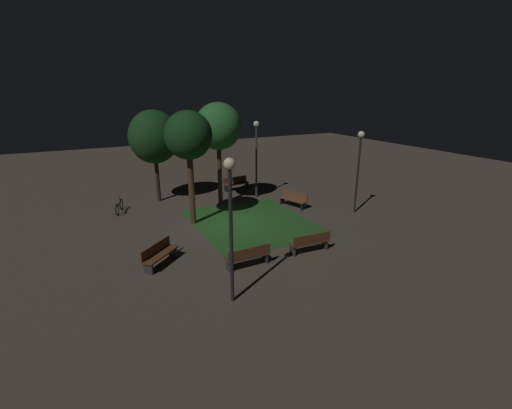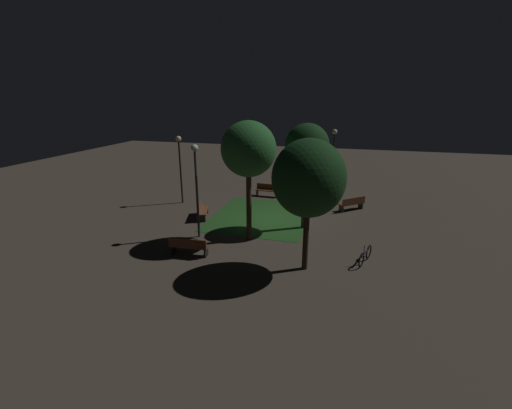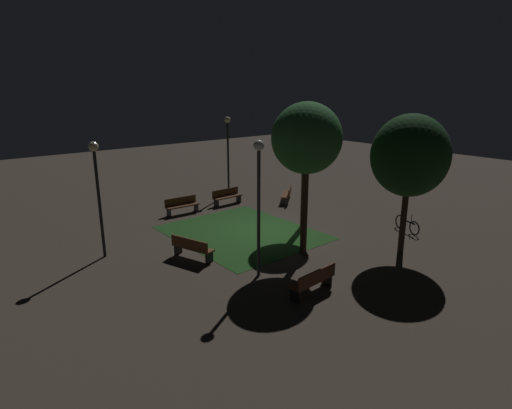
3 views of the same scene
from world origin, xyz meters
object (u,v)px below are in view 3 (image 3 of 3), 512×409
(lamp_post_path_center, at_px, (228,143))
(lamp_post_plaza_west, at_px, (97,180))
(tree_right_canopy, at_px, (307,139))
(bench_corner, at_px, (314,280))
(bench_path_side, at_px, (192,247))
(tree_near_wall, at_px, (410,156))
(lamp_post_plaza_east, at_px, (259,187))
(bench_near_trees, at_px, (227,196))
(bench_lawn_edge, at_px, (287,194))
(bench_back_row, at_px, (182,205))
(bicycle, at_px, (407,225))
(tree_left_canopy, at_px, (306,133))

(lamp_post_path_center, height_order, lamp_post_plaza_west, lamp_post_path_center)
(tree_right_canopy, bearing_deg, bench_corner, 49.93)
(bench_path_side, height_order, lamp_post_plaza_west, lamp_post_plaza_west)
(bench_path_side, bearing_deg, bench_corner, 106.97)
(tree_near_wall, bearing_deg, lamp_post_plaza_east, -19.36)
(bench_near_trees, distance_m, lamp_post_plaza_west, 9.17)
(bench_lawn_edge, height_order, tree_near_wall, tree_near_wall)
(lamp_post_plaza_east, bearing_deg, lamp_post_path_center, -120.91)
(bench_back_row, distance_m, bench_path_side, 6.20)
(bench_back_row, xyz_separation_m, bench_corner, (1.24, 10.54, 0.00))
(tree_right_canopy, bearing_deg, tree_near_wall, 142.98)
(bench_corner, relative_size, bicycle, 1.16)
(tree_right_canopy, bearing_deg, lamp_post_plaza_west, -38.09)
(bench_near_trees, relative_size, bench_lawn_edge, 1.09)
(bench_back_row, height_order, bench_path_side, same)
(tree_left_canopy, relative_size, lamp_post_path_center, 1.20)
(bench_near_trees, distance_m, bench_lawn_edge, 3.53)
(bench_back_row, height_order, bicycle, bicycle)
(tree_near_wall, relative_size, lamp_post_plaza_west, 1.22)
(lamp_post_path_center, bearing_deg, tree_right_canopy, 70.50)
(bench_lawn_edge, xyz_separation_m, tree_left_canopy, (2.57, 3.78, 3.99))
(tree_left_canopy, height_order, lamp_post_plaza_west, tree_left_canopy)
(bench_near_trees, height_order, lamp_post_plaza_east, lamp_post_plaza_east)
(lamp_post_path_center, bearing_deg, bench_corner, 65.57)
(bench_near_trees, distance_m, lamp_post_plaza_east, 9.94)
(bench_back_row, relative_size, lamp_post_plaza_east, 0.38)
(tree_left_canopy, xyz_separation_m, lamp_post_plaza_west, (8.66, -2.46, -1.38))
(bench_path_side, bearing_deg, bench_near_trees, -135.61)
(bench_path_side, height_order, bicycle, bicycle)
(bench_near_trees, height_order, bench_corner, same)
(bench_near_trees, relative_size, tree_right_canopy, 0.30)
(lamp_post_plaza_west, relative_size, lamp_post_plaza_east, 0.94)
(lamp_post_plaza_west, xyz_separation_m, bicycle, (-11.85, 6.01, -2.74))
(bench_corner, relative_size, tree_right_canopy, 0.31)
(bench_lawn_edge, height_order, bicycle, bicycle)
(bench_lawn_edge, height_order, lamp_post_path_center, lamp_post_path_center)
(lamp_post_plaza_west, height_order, bicycle, lamp_post_plaza_west)
(tree_near_wall, distance_m, lamp_post_plaza_west, 11.87)
(bench_near_trees, xyz_separation_m, lamp_post_path_center, (-1.46, -1.84, 2.73))
(bicycle, bearing_deg, lamp_post_plaza_west, -26.89)
(bench_corner, relative_size, tree_near_wall, 0.33)
(bench_corner, xyz_separation_m, tree_right_canopy, (-2.14, -2.54, 4.12))
(bench_corner, bearing_deg, tree_left_canopy, -133.03)
(bench_path_side, distance_m, tree_near_wall, 9.05)
(bench_back_row, relative_size, tree_right_canopy, 0.30)
(bench_path_side, relative_size, lamp_post_plaza_west, 0.41)
(bench_near_trees, distance_m, bench_corner, 11.33)
(lamp_post_plaza_east, distance_m, bicycle, 8.81)
(bench_near_trees, xyz_separation_m, bench_corner, (4.16, 10.54, 0.00))
(tree_left_canopy, xyz_separation_m, bicycle, (-3.19, 3.55, -4.13))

